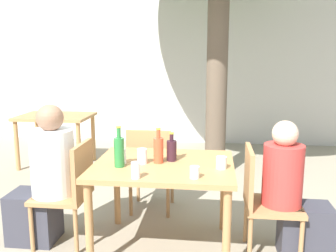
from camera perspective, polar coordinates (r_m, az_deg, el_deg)
The scene contains 17 objects.
ground_plane at distance 3.34m, azimuth -0.65°, elevation -18.02°, with size 30.00×30.00×0.00m, color gray.
cafe_building_wall at distance 6.81m, azimuth 3.67°, elevation 9.14°, with size 10.00×0.08×2.80m.
dining_table_front at distance 3.08m, azimuth -0.67°, elevation -7.33°, with size 1.13×0.94×0.74m.
dining_table_back at distance 5.65m, azimuth -16.74°, elevation 0.47°, with size 1.02×0.75×0.74m.
patio_chair_0 at distance 3.32m, azimuth -14.59°, elevation -9.08°, with size 0.44×0.44×0.89m.
patio_chair_1 at distance 3.13m, azimuth 14.18°, elevation -10.32°, with size 0.44×0.44×0.89m.
patio_chair_2 at distance 3.82m, azimuth -2.66°, elevation -6.08°, with size 0.44×0.44×0.89m.
person_seated_0 at distance 3.39m, azimuth -18.26°, elevation -8.00°, with size 0.58×0.37×1.21m.
person_seated_1 at distance 3.18m, azimuth 18.58°, elevation -10.45°, with size 0.56×0.31×1.12m.
green_bottle_0 at distance 2.95m, azimuth -7.46°, elevation -3.82°, with size 0.08×0.08×0.32m.
wine_bottle_1 at distance 3.10m, azimuth 0.55°, elevation -3.65°, with size 0.08×0.08×0.24m.
soda_bottle_2 at distance 3.03m, azimuth -1.47°, elevation -3.59°, with size 0.08×0.08×0.29m.
drinking_glass_0 at distance 3.03m, azimuth -3.96°, elevation -4.61°, with size 0.08×0.08×0.12m.
drinking_glass_1 at distance 2.69m, azimuth 4.08°, elevation -7.05°, with size 0.07×0.07×0.09m.
drinking_glass_2 at distance 3.05m, azimuth -7.07°, elevation -4.60°, with size 0.07×0.07×0.12m.
drinking_glass_3 at distance 2.69m, azimuth -4.97°, elevation -6.73°, with size 0.06×0.06×0.12m.
drinking_glass_4 at distance 2.93m, azimuth 8.13°, elevation -5.54°, with size 0.08×0.08×0.10m.
Camera 1 is at (0.38, -2.90, 1.62)m, focal length 40.00 mm.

